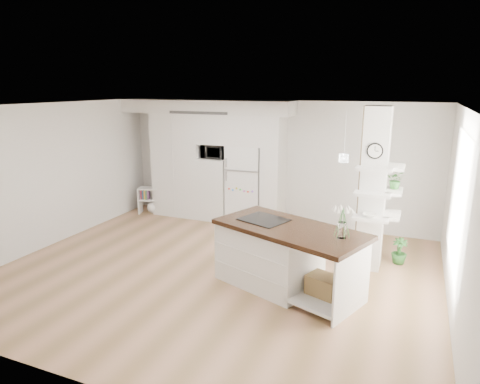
# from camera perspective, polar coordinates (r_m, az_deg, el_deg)

# --- Properties ---
(floor) EXTENTS (7.00, 6.00, 0.01)m
(floor) POSITION_cam_1_polar(r_m,az_deg,el_deg) (7.24, -3.26, -10.56)
(floor) COLOR tan
(floor) RESTS_ON ground
(room) EXTENTS (7.04, 6.04, 2.72)m
(room) POSITION_cam_1_polar(r_m,az_deg,el_deg) (6.68, -3.48, 4.06)
(room) COLOR white
(room) RESTS_ON ground
(cabinet_wall) EXTENTS (4.00, 0.71, 2.70)m
(cabinet_wall) POSITION_cam_1_polar(r_m,az_deg,el_deg) (9.73, -4.21, 5.11)
(cabinet_wall) COLOR white
(cabinet_wall) RESTS_ON floor
(refrigerator) EXTENTS (0.78, 0.69, 1.75)m
(refrigerator) POSITION_cam_1_polar(r_m,az_deg,el_deg) (9.49, 0.88, 1.04)
(refrigerator) COLOR white
(refrigerator) RESTS_ON floor
(column) EXTENTS (0.69, 0.90, 2.70)m
(column) POSITION_cam_1_polar(r_m,az_deg,el_deg) (7.25, 17.89, 0.12)
(column) COLOR silver
(column) RESTS_ON floor
(window) EXTENTS (0.00, 2.40, 2.40)m
(window) POSITION_cam_1_polar(r_m,az_deg,el_deg) (6.41, 27.12, -1.16)
(window) COLOR white
(window) RESTS_ON room
(pendant_light) EXTENTS (0.12, 0.12, 0.10)m
(pendant_light) POSITION_cam_1_polar(r_m,az_deg,el_deg) (6.24, 11.35, 5.56)
(pendant_light) COLOR white
(pendant_light) RESTS_ON room
(kitchen_island) EXTENTS (2.46, 1.77, 1.57)m
(kitchen_island) POSITION_cam_1_polar(r_m,az_deg,el_deg) (6.61, 4.76, -8.14)
(kitchen_island) COLOR white
(kitchen_island) RESTS_ON floor
(bookshelf) EXTENTS (0.60, 0.45, 0.63)m
(bookshelf) POSITION_cam_1_polar(r_m,az_deg,el_deg) (10.52, -11.74, -1.31)
(bookshelf) COLOR white
(bookshelf) RESTS_ON floor
(floor_plant_a) EXTENTS (0.29, 0.23, 0.51)m
(floor_plant_a) POSITION_cam_1_polar(r_m,az_deg,el_deg) (7.87, 13.48, -6.85)
(floor_plant_a) COLOR #2C6628
(floor_plant_a) RESTS_ON floor
(floor_plant_b) EXTENTS (0.29, 0.29, 0.45)m
(floor_plant_b) POSITION_cam_1_polar(r_m,az_deg,el_deg) (7.95, 20.47, -7.39)
(floor_plant_b) COLOR #2C6628
(floor_plant_b) RESTS_ON floor
(microwave) EXTENTS (0.54, 0.37, 0.30)m
(microwave) POSITION_cam_1_polar(r_m,az_deg,el_deg) (9.61, -3.41, 5.39)
(microwave) COLOR #2D2D2D
(microwave) RESTS_ON cabinet_wall
(shelf_plant) EXTENTS (0.27, 0.23, 0.30)m
(shelf_plant) POSITION_cam_1_polar(r_m,az_deg,el_deg) (7.36, 20.05, 1.54)
(shelf_plant) COLOR #2C6628
(shelf_plant) RESTS_ON column
(decor_bowl) EXTENTS (0.22, 0.22, 0.05)m
(decor_bowl) POSITION_cam_1_polar(r_m,az_deg,el_deg) (7.12, 16.88, -2.97)
(decor_bowl) COLOR white
(decor_bowl) RESTS_ON column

